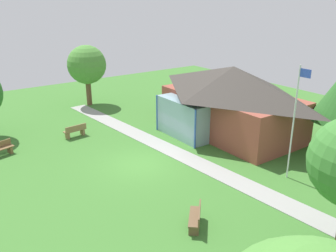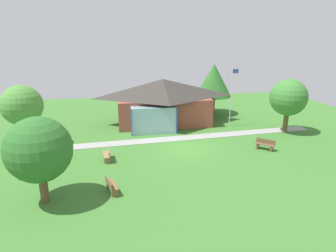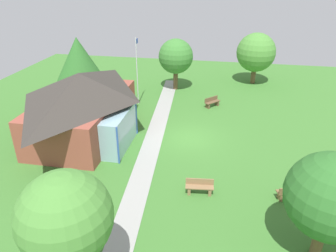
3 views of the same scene
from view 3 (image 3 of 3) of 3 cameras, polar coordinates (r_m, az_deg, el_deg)
name	(u,v)px [view 3 (image 3 of 3)]	position (r m, az deg, el deg)	size (l,w,h in m)	color
ground_plane	(188,138)	(22.86, 3.59, -2.17)	(44.00, 44.00, 0.00)	#3D752D
pavilion	(84,104)	(23.16, -14.85, 3.89)	(10.14, 6.79, 4.58)	brown
footpath	(155,135)	(23.22, -2.40, -1.61)	(25.63, 1.30, 0.03)	#999993
flagpole	(137,69)	(27.91, -5.57, 10.18)	(0.64, 0.08, 5.84)	silver
bench_mid_right	(212,102)	(28.26, 7.90, 4.23)	(1.40, 1.34, 0.84)	brown
bench_front_left	(291,193)	(18.06, 21.22, -11.14)	(0.82, 1.56, 0.84)	brown
bench_mid_left	(200,187)	(17.38, 5.67, -10.82)	(0.60, 1.54, 0.84)	olive
tree_far_east	(256,53)	(34.61, 15.48, 12.56)	(3.94, 3.94, 5.23)	brown
tree_east_hedge	(176,57)	(31.54, 1.41, 12.32)	(3.35, 3.35, 5.00)	brown
tree_behind_pavilion_right	(79,59)	(29.46, -15.72, 11.53)	(4.10, 4.10, 5.74)	brown
tree_west_hedge	(65,218)	(11.46, -17.91, -15.35)	(3.23, 3.23, 5.09)	brown
tree_lawn_corner	(330,197)	(13.89, 27.07, -11.22)	(3.50, 3.50, 4.80)	brown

